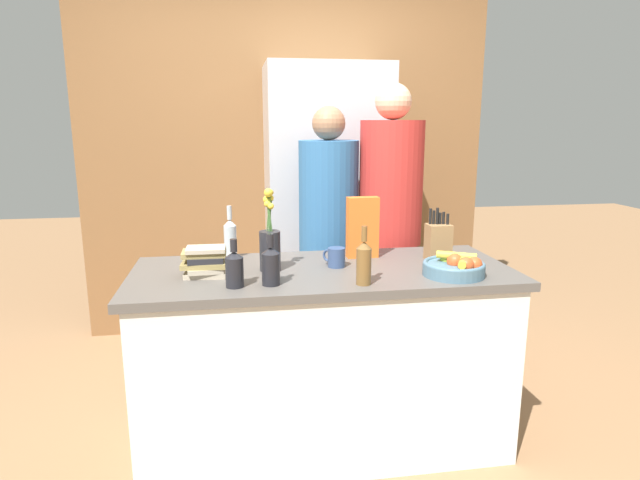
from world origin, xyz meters
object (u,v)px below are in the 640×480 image
fruit_bowl (455,266)px  bottle_vinegar (364,262)px  cereal_box (362,227)px  bottle_wine (230,237)px  bottle_water (234,268)px  knife_block (438,241)px  bottle_oil (271,265)px  flower_vase (270,245)px  person_at_sink (328,231)px  coffee_mug (336,257)px  refrigerator (326,208)px  book_stack (205,261)px  person_in_blue (390,219)px

fruit_bowl → bottle_vinegar: bearing=-171.6°
cereal_box → bottle_wine: size_ratio=1.16×
bottle_water → bottle_wine: bearing=92.0°
knife_block → bottle_oil: bearing=-161.4°
flower_vase → person_at_sink: 0.78m
coffee_mug → bottle_oil: bearing=-143.3°
cereal_box → bottle_vinegar: size_ratio=1.22×
person_at_sink → fruit_bowl: bearing=-81.7°
flower_vase → person_at_sink: person_at_sink is taller
refrigerator → cereal_box: bearing=-89.9°
bottle_wine → bottle_water: bearing=-88.0°
book_stack → flower_vase: bearing=8.9°
fruit_bowl → bottle_water: bearing=-179.1°
flower_vase → bottle_oil: bearing=-93.2°
flower_vase → book_stack: 0.30m
cereal_box → bottle_wine: bearing=171.9°
flower_vase → bottle_oil: size_ratio=1.74×
book_stack → person_at_sink: person_at_sink is taller
knife_block → cereal_box: cereal_box is taller
flower_vase → bottle_oil: (-0.01, -0.23, -0.03)m
knife_block → fruit_bowl: bearing=-95.1°
bottle_water → bottle_oil: bearing=2.1°
cereal_box → person_at_sink: (-0.09, 0.49, -0.11)m
person_in_blue → bottle_wine: bearing=171.4°
bottle_wine → person_at_sink: bearing=34.4°
person_in_blue → book_stack: bearing=-176.3°
knife_block → book_stack: 1.14m
flower_vase → person_in_blue: (0.75, 0.61, -0.01)m
knife_block → bottle_water: (-1.00, -0.29, -0.01)m
fruit_bowl → coffee_mug: size_ratio=2.73×
refrigerator → book_stack: size_ratio=9.37×
book_stack → bottle_oil: 0.33m
fruit_bowl → cereal_box: bearing=130.2°
fruit_bowl → cereal_box: 0.53m
knife_block → cereal_box: size_ratio=0.85×
bottle_vinegar → fruit_bowl: bearing=8.4°
bottle_oil → bottle_wine: 0.53m
person_in_blue → bottle_water: bearing=-165.8°
person_at_sink → person_in_blue: 0.37m
cereal_box → coffee_mug: (-0.17, -0.16, -0.11)m
fruit_bowl → bottle_vinegar: (-0.44, -0.06, 0.06)m
refrigerator → fruit_bowl: size_ratio=7.03×
refrigerator → bottle_vinegar: bearing=-93.8°
knife_block → bottle_water: size_ratio=1.28×
person_at_sink → book_stack: bearing=-151.3°
flower_vase → bottle_vinegar: 0.47m
flower_vase → cereal_box: bearing=20.2°
flower_vase → bottle_water: 0.29m
refrigerator → bottle_wine: bearing=-123.9°
flower_vase → cereal_box: size_ratio=1.24×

